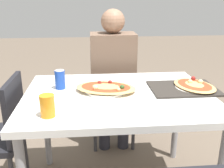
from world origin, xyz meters
TOP-DOWN VIEW (x-y plane):
  - dining_table at (0.00, 0.00)m, footprint 1.16×0.86m
  - chair_far_seated at (0.03, 0.76)m, footprint 0.40×0.40m
  - person_seated at (0.03, 0.65)m, footprint 0.38×0.26m
  - pizza_main at (-0.07, 0.05)m, footprint 0.44×0.35m
  - soda_can at (-0.37, 0.13)m, footprint 0.07×0.07m
  - drink_glass at (-0.39, -0.28)m, footprint 0.07×0.07m
  - serving_tray at (0.43, 0.04)m, footprint 0.43×0.31m
  - pizza_second at (0.51, 0.05)m, footprint 0.31×0.37m

SIDE VIEW (x-z plane):
  - chair_far_seated at x=0.03m, z-range 0.06..0.90m
  - dining_table at x=0.00m, z-range 0.30..1.05m
  - person_seated at x=0.03m, z-range 0.10..1.33m
  - serving_tray at x=0.43m, z-range 0.75..0.76m
  - pizza_second at x=0.51m, z-range 0.74..0.80m
  - pizza_main at x=-0.07m, z-range 0.74..0.80m
  - drink_glass at x=-0.39m, z-range 0.75..0.86m
  - soda_can at x=-0.37m, z-range 0.75..0.87m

